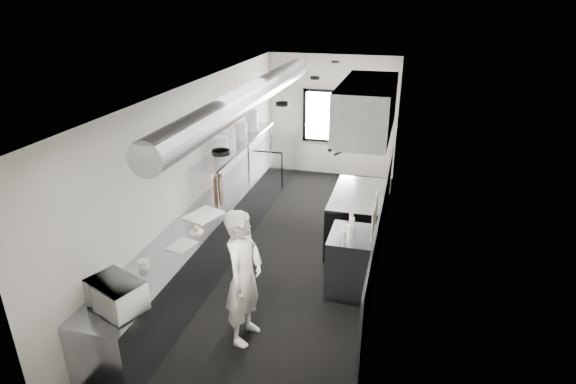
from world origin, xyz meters
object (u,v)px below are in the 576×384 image
Objects in this scene: far_work_table at (275,162)px; squeeze_bottle_c at (348,230)px; knife_block at (218,184)px; range at (356,218)px; plate_stack_a at (221,146)px; squeeze_bottle_d at (352,224)px; plate_stack_c at (241,131)px; exhaust_hood at (367,108)px; bottle_station at (351,262)px; line_cook at (244,277)px; cutting_board at (204,215)px; small_plate at (197,232)px; squeeze_bottle_e at (351,218)px; plate_stack_b at (229,140)px; deli_tub_a at (123,276)px; squeeze_bottle_b at (350,232)px; pass_shelf at (238,144)px; prep_counter at (210,236)px; plate_stack_d at (252,121)px; squeeze_bottle_a at (344,236)px; microwave at (116,295)px; deli_tub_b at (143,264)px.

far_work_table is 4.55m from squeeze_bottle_c.
range is at bearing -2.45° from knife_block.
plate_stack_a reaches higher than squeeze_bottle_d.
exhaust_hood is at bearing -12.08° from plate_stack_c.
bottle_station is 0.51× the size of line_cook.
small_plate is at bearing -76.11° from cutting_board.
squeeze_bottle_e is at bearing 7.86° from cutting_board.
exhaust_hood is at bearing 1.49° from plate_stack_b.
deli_tub_a is 1.87m from cutting_board.
squeeze_bottle_b is at bearing -32.06° from plate_stack_b.
line_cook is 13.91× the size of deli_tub_a.
line_cook reaches higher than squeeze_bottle_b.
plate_stack_b is (-2.35, 1.34, 1.27)m from bottle_station.
plate_stack_b is (-0.05, -2.56, 1.27)m from far_work_table.
pass_shelf is 2.49m from range.
deli_tub_a is 2.82m from knife_block.
squeeze_bottle_d is at bearing 2.73° from cutting_board.
range is at bearing 180.00° from exhaust_hood.
bottle_station is (2.30, -0.20, 0.00)m from prep_counter.
squeeze_bottle_b is 1.14× the size of squeeze_bottle_e.
plate_stack_d is (0.01, 1.15, 0.04)m from plate_stack_b.
prep_counter is 11.07× the size of cutting_board.
bottle_station is 0.63m from squeeze_bottle_e.
pass_shelf is 1.79m from cutting_board.
exhaust_hood is 10.99× the size of squeeze_bottle_b.
far_work_table is 6.70× the size of squeeze_bottle_a.
plate_stack_a is at bearing -91.00° from pass_shelf.
pass_shelf is 15.60× the size of small_plate.
plate_stack_b reaches higher than squeeze_bottle_c.
far_work_table is at bearing 111.92° from microwave.
range is 2.60m from plate_stack_c.
prep_counter is 33.51× the size of squeeze_bottle_a.
squeeze_bottle_a reaches higher than squeeze_bottle_c.
far_work_table is at bearing 131.19° from range.
range is 2.95× the size of cutting_board.
plate_stack_c is (-0.10, 4.23, 0.66)m from microwave.
squeeze_bottle_a is at bearing 33.30° from deli_tub_a.
pass_shelf is at bearing 148.79° from squeeze_bottle_e.
microwave is 1.84m from small_plate.
pass_shelf reaches higher than deli_tub_a.
squeeze_bottle_a is (2.08, 0.25, 0.08)m from small_plate.
small_plate is 0.55m from cutting_board.
squeeze_bottle_c is (2.34, 1.51, 0.03)m from deli_tub_b.
microwave is 0.83m from deli_tub_b.
knife_block is at bearing 158.21° from bottle_station.
plate_stack_b reaches higher than squeeze_bottle_d.
squeeze_bottle_b is (2.33, -1.08, -0.72)m from plate_stack_a.
far_work_table is 2.38m from plate_stack_c.
deli_tub_a is 3.01m from squeeze_bottle_b.
microwave is 3.37m from plate_stack_a.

